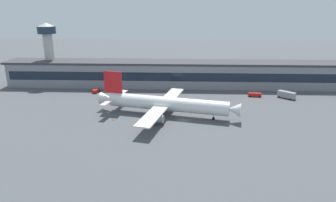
# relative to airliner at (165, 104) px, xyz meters

# --- Properties ---
(ground_plane) EXTENTS (600.00, 600.00, 0.00)m
(ground_plane) POSITION_rel_airliner_xyz_m (7.50, -5.40, -5.01)
(ground_plane) COLOR #4C4F54
(terminal_building) EXTENTS (198.89, 17.11, 14.08)m
(terminal_building) POSITION_rel_airliner_xyz_m (7.50, 48.30, 2.05)
(terminal_building) COLOR gray
(terminal_building) RESTS_ON ground_plane
(airliner) EXTENTS (59.64, 51.19, 17.26)m
(airliner) POSITION_rel_airliner_xyz_m (0.00, 0.00, 0.00)
(airliner) COLOR white
(airliner) RESTS_ON ground_plane
(control_tower) EXTENTS (10.09, 10.09, 34.64)m
(control_tower) POSITION_rel_airliner_xyz_m (-69.44, 51.68, 16.43)
(control_tower) COLOR #B7B7B2
(control_tower) RESTS_ON ground_plane
(pushback_tractor) EXTENTS (3.15, 5.08, 1.75)m
(pushback_tractor) POSITION_rel_airliner_xyz_m (-38.47, 32.63, -3.97)
(pushback_tractor) COLOR red
(pushback_tractor) RESTS_ON ground_plane
(fuel_truck) EXTENTS (8.09, 7.74, 3.35)m
(fuel_truck) POSITION_rel_airliner_xyz_m (58.48, 26.69, -3.13)
(fuel_truck) COLOR gray
(fuel_truck) RESTS_ON ground_plane
(belt_loader) EXTENTS (6.61, 2.85, 1.95)m
(belt_loader) POSITION_rel_airliner_xyz_m (43.49, 28.73, -3.86)
(belt_loader) COLOR red
(belt_loader) RESTS_ON ground_plane
(traffic_cone_0) EXTENTS (0.56, 0.56, 0.70)m
(traffic_cone_0) POSITION_rel_airliner_xyz_m (-5.35, -9.65, -4.66)
(traffic_cone_0) COLOR #F2590C
(traffic_cone_0) RESTS_ON ground_plane
(traffic_cone_1) EXTENTS (0.55, 0.55, 0.69)m
(traffic_cone_1) POSITION_rel_airliner_xyz_m (-20.60, -6.97, -4.67)
(traffic_cone_1) COLOR #F2590C
(traffic_cone_1) RESTS_ON ground_plane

